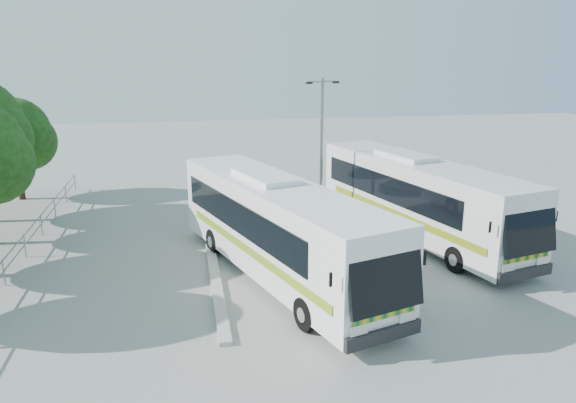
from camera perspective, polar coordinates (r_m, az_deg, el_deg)
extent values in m
plane|color=gray|center=(22.77, -1.72, -6.66)|extent=(100.00, 100.00, 0.00)
cube|color=#B2B2AD|center=(24.40, -7.82, -5.10)|extent=(0.40, 16.00, 0.15)
cylinder|color=gray|center=(26.86, -24.77, -2.53)|extent=(0.06, 22.00, 0.06)
cylinder|color=gray|center=(26.98, -24.68, -3.34)|extent=(0.06, 22.00, 0.06)
cylinder|color=gray|center=(36.42, -21.08, 1.47)|extent=(0.06, 0.06, 1.00)
cylinder|color=#382314|center=(36.18, -25.60, 2.34)|extent=(0.36, 0.36, 2.77)
sphere|color=#15330E|center=(35.77, -26.06, 6.28)|extent=(4.03, 4.03, 4.03)
sphere|color=#15330E|center=(35.16, -24.99, 5.54)|extent=(3.28, 3.28, 3.28)
sphere|color=#15330E|center=(36.49, -26.86, 7.13)|extent=(3.02, 3.02, 3.02)
cube|color=white|center=(21.14, -1.02, -2.60)|extent=(6.50, 13.09, 3.27)
cube|color=black|center=(15.88, 9.92, -7.40)|extent=(2.50, 1.22, 2.08)
cube|color=black|center=(21.02, -5.14, -1.61)|extent=(3.20, 9.83, 1.18)
cube|color=black|center=(22.19, 1.33, -0.66)|extent=(3.20, 9.83, 1.18)
cube|color=#0D5C21|center=(20.50, -4.00, -5.03)|extent=(3.45, 10.64, 0.30)
cylinder|color=black|center=(17.74, 1.83, -11.35)|extent=(0.64, 1.12, 1.07)
cylinder|color=black|center=(18.96, 8.27, -9.68)|extent=(0.64, 1.12, 1.07)
cylinder|color=black|center=(24.30, -7.55, -4.01)|extent=(0.64, 1.12, 1.07)
cylinder|color=black|center=(25.21, -2.39, -3.19)|extent=(0.64, 1.12, 1.07)
cube|color=silver|center=(26.36, 13.06, 0.52)|extent=(5.66, 12.97, 3.23)
cube|color=black|center=(21.78, 23.36, -2.32)|extent=(2.48, 1.06, 2.06)
cube|color=black|center=(25.98, 9.91, 1.38)|extent=(2.53, 9.87, 1.16)
cube|color=black|center=(27.57, 14.52, 1.91)|extent=(2.53, 9.87, 1.16)
cube|color=#0D520B|center=(25.49, 11.00, -1.28)|extent=(2.71, 10.69, 0.30)
cylinder|color=black|center=(23.03, 16.73, -5.65)|extent=(0.57, 1.10, 1.06)
cylinder|color=black|center=(24.62, 20.94, -4.68)|extent=(0.57, 1.10, 1.06)
cylinder|color=black|center=(28.93, 6.67, -0.89)|extent=(0.57, 1.10, 1.06)
cylinder|color=black|center=(30.21, 10.56, -0.36)|extent=(0.57, 1.10, 1.06)
cylinder|color=gray|center=(27.74, 3.42, 5.00)|extent=(0.17, 0.17, 7.19)
cylinder|color=gray|center=(27.35, 3.53, 12.07)|extent=(1.41, 0.42, 0.07)
cube|color=black|center=(27.02, 2.15, 11.96)|extent=(0.34, 0.23, 0.11)
cube|color=black|center=(27.70, 4.87, 11.99)|extent=(0.34, 0.23, 0.11)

